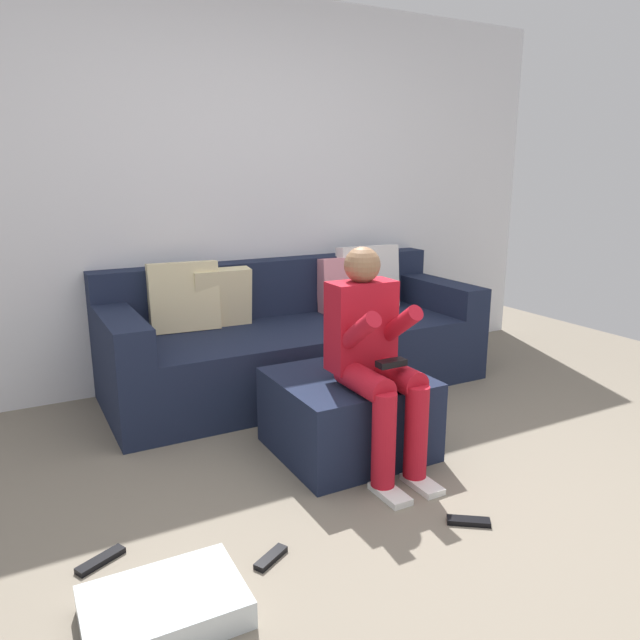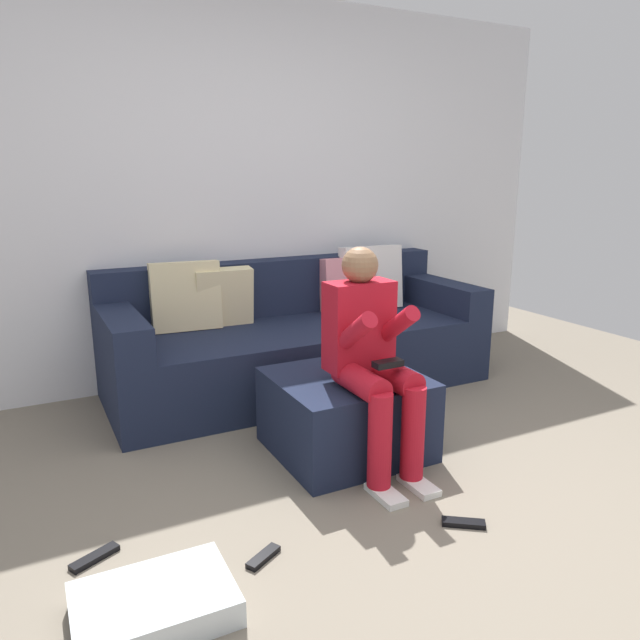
{
  "view_description": "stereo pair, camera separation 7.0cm",
  "coord_description": "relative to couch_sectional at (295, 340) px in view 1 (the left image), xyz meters",
  "views": [
    {
      "loc": [
        -1.45,
        -1.69,
        1.42
      ],
      "look_at": [
        0.15,
        1.27,
        0.59
      ],
      "focal_mm": 33.55,
      "sensor_mm": 36.0,
      "label": 1
    },
    {
      "loc": [
        -1.39,
        -1.72,
        1.42
      ],
      "look_at": [
        0.15,
        1.27,
        0.59
      ],
      "focal_mm": 33.55,
      "sensor_mm": 36.0,
      "label": 2
    }
  ],
  "objects": [
    {
      "name": "couch_sectional",
      "position": [
        0.0,
        0.0,
        0.0
      ],
      "size": [
        2.5,
        0.94,
        0.9
      ],
      "color": "#192138",
      "rests_on": "ground_plane"
    },
    {
      "name": "remote_under_side_table",
      "position": [
        -1.5,
        -1.4,
        -0.31
      ],
      "size": [
        0.19,
        0.13,
        0.02
      ],
      "primitive_type": "cube",
      "rotation": [
        0.0,
        0.0,
        0.45
      ],
      "color": "black",
      "rests_on": "ground_plane"
    },
    {
      "name": "ottoman",
      "position": [
        -0.2,
        -1.03,
        -0.11
      ],
      "size": [
        0.73,
        0.69,
        0.41
      ],
      "primitive_type": "cube",
      "color": "#192138",
      "rests_on": "ground_plane"
    },
    {
      "name": "remote_near_ottoman",
      "position": [
        -0.11,
        -1.86,
        -0.31
      ],
      "size": [
        0.18,
        0.15,
        0.02
      ],
      "primitive_type": "cube",
      "rotation": [
        0.0,
        0.0,
        -0.62
      ],
      "color": "black",
      "rests_on": "ground_plane"
    },
    {
      "name": "remote_by_storage_bin",
      "position": [
        -0.93,
        -1.69,
        -0.31
      ],
      "size": [
        0.16,
        0.12,
        0.02
      ],
      "primitive_type": "cube",
      "rotation": [
        0.0,
        0.0,
        0.51
      ],
      "color": "black",
      "rests_on": "ground_plane"
    },
    {
      "name": "storage_bin",
      "position": [
        -1.36,
        -1.81,
        -0.27
      ],
      "size": [
        0.52,
        0.36,
        0.1
      ],
      "primitive_type": "cube",
      "rotation": [
        0.0,
        0.0,
        -0.02
      ],
      "color": "silver",
      "rests_on": "ground_plane"
    },
    {
      "name": "person_seated",
      "position": [
        -0.18,
        -1.24,
        0.26
      ],
      "size": [
        0.33,
        0.61,
        1.08
      ],
      "color": "red",
      "rests_on": "ground_plane"
    },
    {
      "name": "wall_back",
      "position": [
        -0.25,
        0.46,
        0.97
      ],
      "size": [
        5.17,
        0.1,
        2.57
      ],
      "primitive_type": "cube",
      "color": "silver",
      "rests_on": "ground_plane"
    },
    {
      "name": "ground_plane",
      "position": [
        -0.25,
        -1.82,
        -0.32
      ],
      "size": [
        6.72,
        6.72,
        0.0
      ],
      "primitive_type": "plane",
      "color": "slate"
    }
  ]
}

